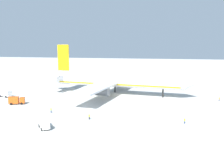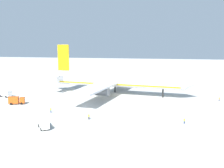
{
  "view_description": "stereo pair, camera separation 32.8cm",
  "coord_description": "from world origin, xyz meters",
  "px_view_note": "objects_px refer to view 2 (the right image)",
  "views": [
    {
      "loc": [
        23.78,
        -122.05,
        23.76
      ],
      "look_at": [
        -2.95,
        1.47,
        4.64
      ],
      "focal_mm": 43.25,
      "sensor_mm": 36.0,
      "label": 1
    },
    {
      "loc": [
        24.1,
        -121.98,
        23.76
      ],
      "look_at": [
        -2.95,
        1.47,
        4.64
      ],
      "focal_mm": 43.25,
      "sensor_mm": 36.0,
      "label": 2
    }
  ],
  "objects_px": {
    "service_truck_2": "(44,123)",
    "ground_worker_2": "(89,117)",
    "service_truck_4": "(16,100)",
    "traffic_cone_0": "(126,81)",
    "ground_worker_1": "(14,98)",
    "ground_worker_3": "(51,110)",
    "ground_worker_5": "(219,99)",
    "traffic_cone_2": "(85,81)",
    "airliner": "(115,80)",
    "service_truck_3": "(5,93)",
    "ground_worker_4": "(184,121)"
  },
  "relations": [
    {
      "from": "service_truck_2",
      "to": "service_truck_4",
      "type": "xyz_separation_m",
      "value": [
        -24.52,
        25.81,
        0.18
      ]
    },
    {
      "from": "service_truck_2",
      "to": "ground_worker_2",
      "type": "relative_size",
      "value": 3.18
    },
    {
      "from": "ground_worker_3",
      "to": "ground_worker_4",
      "type": "height_order",
      "value": "ground_worker_3"
    },
    {
      "from": "ground_worker_4",
      "to": "traffic_cone_0",
      "type": "relative_size",
      "value": 2.96
    },
    {
      "from": "airliner",
      "to": "traffic_cone_0",
      "type": "xyz_separation_m",
      "value": [
        -1.89,
        43.87,
        -6.52
      ]
    },
    {
      "from": "service_truck_2",
      "to": "service_truck_3",
      "type": "xyz_separation_m",
      "value": [
        -37.59,
        38.13,
        0.11
      ]
    },
    {
      "from": "traffic_cone_2",
      "to": "ground_worker_3",
      "type": "bearing_deg",
      "value": -80.74
    },
    {
      "from": "service_truck_3",
      "to": "traffic_cone_0",
      "type": "relative_size",
      "value": 11.68
    },
    {
      "from": "service_truck_2",
      "to": "service_truck_3",
      "type": "height_order",
      "value": "service_truck_3"
    },
    {
      "from": "service_truck_3",
      "to": "traffic_cone_0",
      "type": "xyz_separation_m",
      "value": [
        44.78,
        60.45,
        -1.31
      ]
    },
    {
      "from": "ground_worker_1",
      "to": "traffic_cone_0",
      "type": "xyz_separation_m",
      "value": [
        37.18,
        66.06,
        -0.61
      ]
    },
    {
      "from": "service_truck_3",
      "to": "traffic_cone_2",
      "type": "bearing_deg",
      "value": 71.26
    },
    {
      "from": "service_truck_2",
      "to": "ground_worker_4",
      "type": "bearing_deg",
      "value": 18.74
    },
    {
      "from": "ground_worker_2",
      "to": "ground_worker_5",
      "type": "bearing_deg",
      "value": 39.97
    },
    {
      "from": "service_truck_4",
      "to": "ground_worker_2",
      "type": "distance_m",
      "value": 37.06
    },
    {
      "from": "ground_worker_3",
      "to": "ground_worker_5",
      "type": "relative_size",
      "value": 1.03
    },
    {
      "from": "service_truck_3",
      "to": "ground_worker_4",
      "type": "bearing_deg",
      "value": -18.07
    },
    {
      "from": "traffic_cone_2",
      "to": "ground_worker_1",
      "type": "bearing_deg",
      "value": -100.57
    },
    {
      "from": "ground_worker_2",
      "to": "traffic_cone_2",
      "type": "height_order",
      "value": "ground_worker_2"
    },
    {
      "from": "airliner",
      "to": "ground_worker_1",
      "type": "bearing_deg",
      "value": -150.41
    },
    {
      "from": "ground_worker_1",
      "to": "ground_worker_5",
      "type": "height_order",
      "value": "ground_worker_1"
    },
    {
      "from": "ground_worker_2",
      "to": "ground_worker_4",
      "type": "relative_size",
      "value": 1.1
    },
    {
      "from": "service_truck_4",
      "to": "traffic_cone_0",
      "type": "xyz_separation_m",
      "value": [
        31.72,
        72.78,
        -1.38
      ]
    },
    {
      "from": "service_truck_4",
      "to": "traffic_cone_0",
      "type": "relative_size",
      "value": 11.55
    },
    {
      "from": "traffic_cone_2",
      "to": "ground_worker_2",
      "type": "bearing_deg",
      "value": -71.37
    },
    {
      "from": "service_truck_3",
      "to": "ground_worker_4",
      "type": "xyz_separation_m",
      "value": [
        76.46,
        -24.94,
        -0.77
      ]
    },
    {
      "from": "airliner",
      "to": "ground_worker_2",
      "type": "xyz_separation_m",
      "value": [
        0.6,
        -43.17,
        -5.88
      ]
    },
    {
      "from": "airliner",
      "to": "traffic_cone_0",
      "type": "relative_size",
      "value": 132.22
    },
    {
      "from": "ground_worker_1",
      "to": "ground_worker_3",
      "type": "relative_size",
      "value": 0.99
    },
    {
      "from": "service_truck_2",
      "to": "ground_worker_1",
      "type": "relative_size",
      "value": 3.25
    },
    {
      "from": "ground_worker_3",
      "to": "service_truck_3",
      "type": "bearing_deg",
      "value": 146.11
    },
    {
      "from": "traffic_cone_0",
      "to": "service_truck_4",
      "type": "bearing_deg",
      "value": -113.55
    },
    {
      "from": "airliner",
      "to": "service_truck_4",
      "type": "height_order",
      "value": "airliner"
    },
    {
      "from": "service_truck_2",
      "to": "traffic_cone_2",
      "type": "distance_m",
      "value": 96.52
    },
    {
      "from": "service_truck_4",
      "to": "traffic_cone_2",
      "type": "xyz_separation_m",
      "value": [
        6.14,
        68.94,
        -1.38
      ]
    },
    {
      "from": "service_truck_2",
      "to": "service_truck_3",
      "type": "bearing_deg",
      "value": 134.59
    },
    {
      "from": "ground_worker_2",
      "to": "traffic_cone_0",
      "type": "bearing_deg",
      "value": 91.63
    },
    {
      "from": "ground_worker_5",
      "to": "traffic_cone_0",
      "type": "distance_m",
      "value": 68.45
    },
    {
      "from": "ground_worker_4",
      "to": "service_truck_4",
      "type": "bearing_deg",
      "value": 168.74
    },
    {
      "from": "traffic_cone_0",
      "to": "ground_worker_4",
      "type": "bearing_deg",
      "value": -69.65
    },
    {
      "from": "traffic_cone_0",
      "to": "traffic_cone_2",
      "type": "bearing_deg",
      "value": -171.46
    },
    {
      "from": "service_truck_2",
      "to": "ground_worker_3",
      "type": "height_order",
      "value": "service_truck_2"
    },
    {
      "from": "service_truck_2",
      "to": "ground_worker_4",
      "type": "height_order",
      "value": "service_truck_2"
    },
    {
      "from": "ground_worker_3",
      "to": "traffic_cone_2",
      "type": "xyz_separation_m",
      "value": [
        -12.73,
        78.07,
        -0.62
      ]
    },
    {
      "from": "ground_worker_2",
      "to": "ground_worker_4",
      "type": "height_order",
      "value": "ground_worker_2"
    },
    {
      "from": "service_truck_2",
      "to": "traffic_cone_0",
      "type": "distance_m",
      "value": 98.86
    },
    {
      "from": "service_truck_3",
      "to": "service_truck_4",
      "type": "xyz_separation_m",
      "value": [
        13.07,
        -12.32,
        0.07
      ]
    },
    {
      "from": "airliner",
      "to": "ground_worker_3",
      "type": "distance_m",
      "value": 41.21
    },
    {
      "from": "ground_worker_4",
      "to": "traffic_cone_0",
      "type": "distance_m",
      "value": 91.08
    },
    {
      "from": "ground_worker_1",
      "to": "ground_worker_3",
      "type": "height_order",
      "value": "ground_worker_3"
    }
  ]
}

